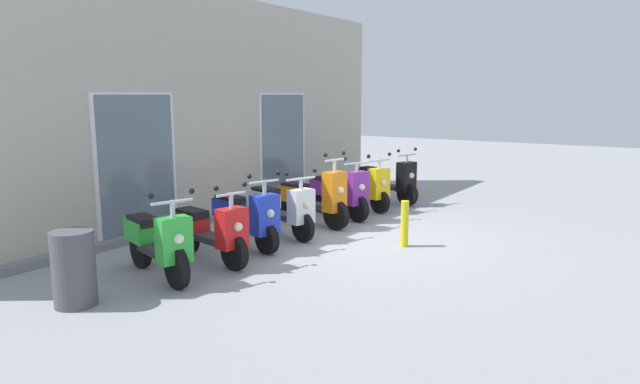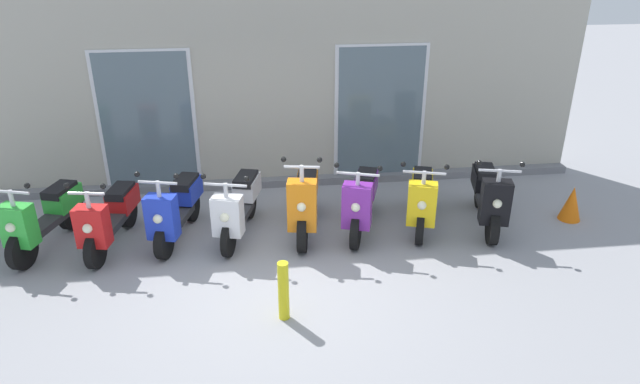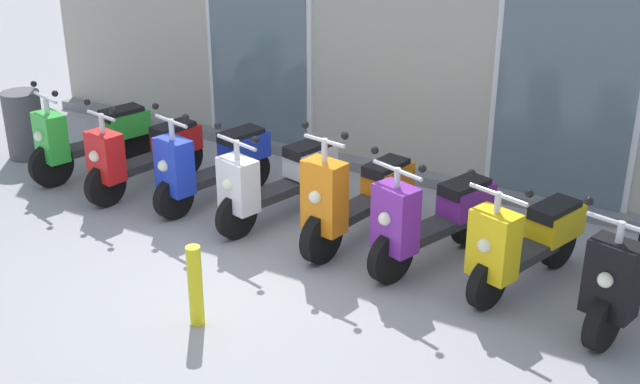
% 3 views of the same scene
% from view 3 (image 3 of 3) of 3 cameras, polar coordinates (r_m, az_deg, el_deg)
% --- Properties ---
extents(ground_plane, '(40.00, 40.00, 0.00)m').
position_cam_3_polar(ground_plane, '(7.37, -4.77, -6.18)').
color(ground_plane, '#939399').
extents(storefront_facade, '(10.48, 0.50, 4.03)m').
position_cam_3_polar(storefront_facade, '(9.23, 6.01, 12.87)').
color(storefront_facade, '#B2AD9E').
rests_on(storefront_facade, ground_plane).
extents(scooter_green, '(0.76, 1.54, 1.17)m').
position_cam_3_polar(scooter_green, '(9.80, -15.63, 3.71)').
color(scooter_green, black).
rests_on(scooter_green, ground_plane).
extents(scooter_red, '(0.62, 1.56, 1.14)m').
position_cam_3_polar(scooter_red, '(9.21, -12.12, 2.63)').
color(scooter_red, black).
rests_on(scooter_red, ground_plane).
extents(scooter_blue, '(0.71, 1.50, 1.18)m').
position_cam_3_polar(scooter_blue, '(8.74, -7.56, 1.98)').
color(scooter_blue, black).
rests_on(scooter_blue, ground_plane).
extents(scooter_white, '(0.77, 1.54, 1.13)m').
position_cam_3_polar(scooter_white, '(8.26, -2.99, 0.94)').
color(scooter_white, black).
rests_on(scooter_white, ground_plane).
extents(scooter_orange, '(0.61, 1.63, 1.32)m').
position_cam_3_polar(scooter_orange, '(7.82, 2.57, -0.36)').
color(scooter_orange, black).
rests_on(scooter_orange, ground_plane).
extents(scooter_purple, '(0.83, 1.54, 1.19)m').
position_cam_3_polar(scooter_purple, '(7.49, 7.82, -1.76)').
color(scooter_purple, black).
rests_on(scooter_purple, ground_plane).
extents(scooter_yellow, '(0.80, 1.48, 1.16)m').
position_cam_3_polar(scooter_yellow, '(7.26, 14.14, -3.30)').
color(scooter_yellow, black).
rests_on(scooter_yellow, ground_plane).
extents(scooter_black, '(0.75, 1.60, 1.19)m').
position_cam_3_polar(scooter_black, '(7.04, 21.41, -5.15)').
color(scooter_black, black).
rests_on(scooter_black, ground_plane).
extents(curb_bollard, '(0.12, 0.12, 0.70)m').
position_cam_3_polar(curb_bollard, '(6.65, -8.69, -6.49)').
color(curb_bollard, yellow).
rests_on(curb_bollard, ground_plane).
extents(trash_bin, '(0.45, 0.45, 0.83)m').
position_cam_3_polar(trash_bin, '(10.63, -19.93, 4.44)').
color(trash_bin, '#4C4C51').
rests_on(trash_bin, ground_plane).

